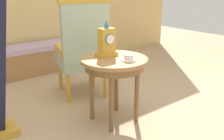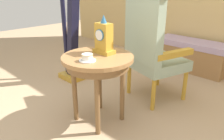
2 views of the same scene
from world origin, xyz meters
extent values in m
plane|color=tan|center=(0.00, 0.00, 0.00)|extent=(10.00, 10.00, 0.00)
cylinder|color=#9E7042|center=(-0.04, 0.08, 0.62)|extent=(0.62, 0.62, 0.03)
cylinder|color=brown|center=(-0.04, 0.08, 0.57)|extent=(0.55, 0.55, 0.07)
cylinder|color=brown|center=(0.11, 0.24, 0.30)|extent=(0.04, 0.04, 0.60)
cylinder|color=brown|center=(-0.20, 0.24, 0.30)|extent=(0.04, 0.04, 0.60)
cylinder|color=brown|center=(-0.20, -0.07, 0.30)|extent=(0.04, 0.04, 0.60)
cylinder|color=brown|center=(0.11, -0.07, 0.30)|extent=(0.04, 0.04, 0.60)
cylinder|color=white|center=(0.00, -0.07, 0.64)|extent=(0.14, 0.14, 0.01)
cylinder|color=white|center=(0.00, -0.07, 0.67)|extent=(0.09, 0.09, 0.05)
torus|color=gold|center=(0.00, -0.07, 0.70)|extent=(0.09, 0.09, 0.00)
cube|color=gold|center=(-0.06, 0.18, 0.66)|extent=(0.19, 0.11, 0.04)
cube|color=gold|center=(-0.06, 0.18, 0.79)|extent=(0.14, 0.09, 0.23)
cylinder|color=teal|center=(-0.06, 0.13, 0.81)|extent=(0.10, 0.01, 0.10)
cylinder|color=white|center=(-0.06, 0.12, 0.81)|extent=(0.08, 0.00, 0.08)
cone|color=teal|center=(-0.06, 0.18, 0.94)|extent=(0.06, 0.06, 0.07)
cube|color=#9EB299|center=(0.07, 0.86, 0.41)|extent=(0.64, 0.64, 0.11)
cube|color=#9EB299|center=(0.01, 0.65, 0.78)|extent=(0.52, 0.23, 0.64)
cube|color=gold|center=(0.29, 0.79, 0.57)|extent=(0.20, 0.47, 0.06)
cube|color=gold|center=(-0.15, 0.92, 0.57)|extent=(0.20, 0.47, 0.06)
cylinder|color=gold|center=(0.34, 1.01, 0.18)|extent=(0.04, 0.04, 0.35)
cylinder|color=gold|center=(-0.08, 1.13, 0.18)|extent=(0.04, 0.04, 0.35)
cylinder|color=gold|center=(0.22, 0.59, 0.18)|extent=(0.04, 0.04, 0.35)
cylinder|color=gold|center=(-0.20, 0.71, 0.18)|extent=(0.04, 0.04, 0.35)
cube|color=gold|center=(-1.03, 0.49, 0.04)|extent=(0.32, 0.24, 0.07)
cylinder|color=#191933|center=(-1.13, 0.49, 0.88)|extent=(0.06, 0.06, 1.62)
cube|color=black|center=(-0.93, 0.49, 0.81)|extent=(0.28, 0.11, 1.49)
cube|color=#B299B7|center=(-0.05, 1.95, 0.40)|extent=(1.06, 0.40, 0.08)
cube|color=#9E7042|center=(-0.05, 1.95, 0.18)|extent=(1.02, 0.38, 0.36)
camera|label=1|loc=(-1.50, -1.73, 1.29)|focal=42.11mm
camera|label=2|loc=(1.32, -1.13, 1.22)|focal=35.68mm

